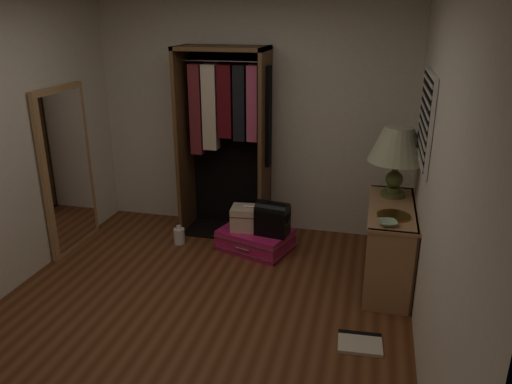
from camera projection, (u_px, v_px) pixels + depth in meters
ground at (193, 318)px, 4.11m from camera, size 4.00×4.00×0.00m
room_walls at (196, 140)px, 3.62m from camera, size 3.52×4.02×2.60m
console_bookshelf at (389, 241)px, 4.57m from camera, size 0.42×1.12×0.75m
open_wardrobe at (227, 126)px, 5.36m from camera, size 0.99×0.50×2.05m
floor_mirror at (68, 170)px, 5.11m from camera, size 0.06×0.80×1.70m
pink_suitcase at (256, 239)px, 5.27m from camera, size 0.85×0.72×0.22m
train_case at (249, 218)px, 5.21m from camera, size 0.39×0.29×0.27m
black_bag at (272, 217)px, 5.07m from camera, size 0.36×0.26×0.36m
table_lamp at (398, 146)px, 4.52m from camera, size 0.68×0.68×0.66m
brass_tray at (394, 216)px, 4.20m from camera, size 0.28×0.28×0.02m
ceramic_bowl at (388, 223)px, 4.03m from camera, size 0.19×0.19×0.04m
white_jug at (179, 236)px, 5.41m from camera, size 0.15×0.15×0.21m
floor_book at (360, 342)px, 3.79m from camera, size 0.35×0.28×0.03m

